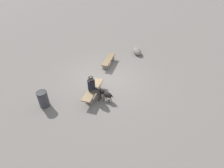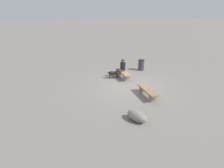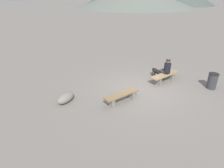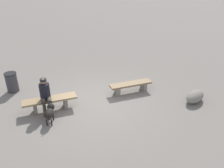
% 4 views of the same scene
% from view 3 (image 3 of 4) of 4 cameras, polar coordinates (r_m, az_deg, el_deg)
% --- Properties ---
extents(ground, '(210.00, 210.00, 0.06)m').
position_cam_3_polar(ground, '(9.90, 9.10, -1.66)').
color(ground, gray).
extents(bench_left, '(1.76, 0.56, 0.42)m').
position_cam_3_polar(bench_left, '(8.56, 2.86, -3.53)').
color(bench_left, gray).
rests_on(bench_left, ground).
extents(bench_right, '(1.90, 0.61, 0.46)m').
position_cam_3_polar(bench_right, '(10.79, 15.46, 2.28)').
color(bench_right, gray).
rests_on(bench_right, ground).
extents(seated_person, '(0.39, 0.63, 1.26)m').
position_cam_3_polar(seated_person, '(10.78, 15.80, 4.50)').
color(seated_person, black).
rests_on(seated_person, ground).
extents(dog, '(0.46, 0.71, 0.55)m').
position_cam_3_polar(dog, '(11.24, 12.96, 3.74)').
color(dog, black).
rests_on(dog, ground).
extents(trash_bin, '(0.48, 0.48, 0.81)m').
position_cam_3_polar(trash_bin, '(10.92, 27.71, 0.79)').
color(trash_bin, '#38383D').
rests_on(trash_bin, ground).
extents(boulder, '(1.09, 0.82, 0.43)m').
position_cam_3_polar(boulder, '(8.82, -13.63, -3.96)').
color(boulder, gray).
rests_on(boulder, ground).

